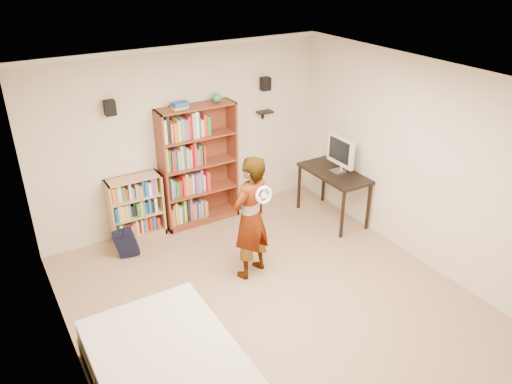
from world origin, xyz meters
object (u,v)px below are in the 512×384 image
Objects in this scene: low_bookshelf at (136,208)px; daybed at (171,373)px; tall_bookshelf at (199,166)px; person at (251,218)px; computer_desk at (332,195)px.

daybed is at bearing -103.16° from low_bookshelf.
tall_bookshelf reaches higher than daybed.
person is at bearing 39.02° from daybed.
low_bookshelf is at bearing 160.06° from computer_desk.
tall_bookshelf is 1.58× the size of computer_desk.
tall_bookshelf is 3.48m from daybed.
low_bookshelf is at bearing -79.52° from person.
daybed is (-3.52, -1.97, -0.10)m from computer_desk.
low_bookshelf is 0.48× the size of daybed.
person is (-0.05, -1.62, -0.10)m from tall_bookshelf.
tall_bookshelf is at bearing 151.05° from computer_desk.
tall_bookshelf is 1.92× the size of low_bookshelf.
computer_desk is at bearing -28.95° from tall_bookshelf.
low_bookshelf is 1.94m from person.
computer_desk is 0.70× the size of person.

